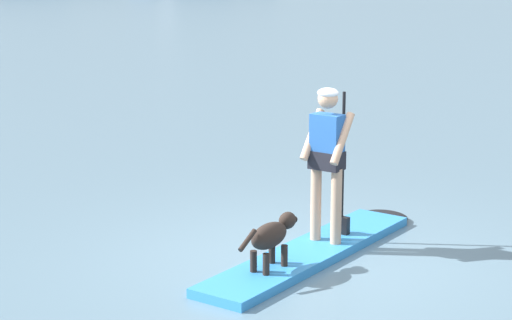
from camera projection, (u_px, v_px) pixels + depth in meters
The scene contains 4 objects.
ground_plane at pixel (309, 258), 10.19m from camera, with size 400.00×400.00×0.00m, color slate.
paddleboard at pixel (320, 248), 10.36m from camera, with size 3.68×1.82×0.10m.
person_paddler at pixel (328, 154), 10.22m from camera, with size 0.67×0.58×1.72m.
dog at pixel (272, 235), 9.52m from camera, with size 0.98×0.42×0.52m.
Camera 1 is at (-6.07, -7.57, 3.33)m, focal length 66.04 mm.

